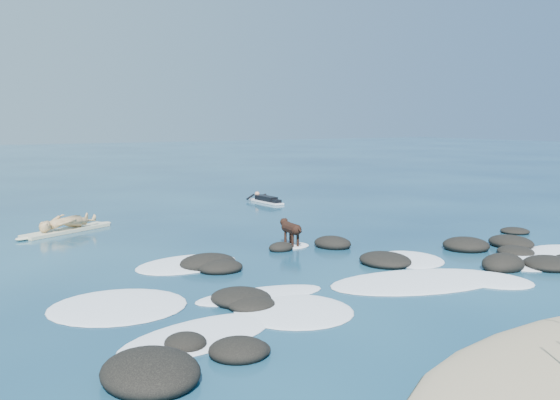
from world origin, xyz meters
TOP-DOWN VIEW (x-y plane):
  - ground at (0.00, 0.00)m, footprint 160.00×160.00m
  - reef_rocks at (-0.32, -2.20)m, footprint 14.19×7.26m
  - breaking_foam at (-0.87, -2.28)m, footprint 13.86×6.88m
  - standing_surfer_rig at (-4.78, 6.79)m, footprint 3.25×1.91m
  - paddling_surfer_rig at (3.73, 9.58)m, footprint 1.00×2.22m
  - dog at (-0.14, 1.48)m, footprint 0.35×1.18m

SIDE VIEW (x-z plane):
  - ground at x=0.00m, z-range 0.00..0.00m
  - breaking_foam at x=-0.87m, z-range -0.05..0.07m
  - reef_rocks at x=-0.32m, z-range -0.15..0.33m
  - paddling_surfer_rig at x=3.73m, z-range -0.06..0.32m
  - dog at x=-0.14m, z-range 0.12..0.87m
  - standing_surfer_rig at x=-4.78m, z-range -0.21..1.78m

